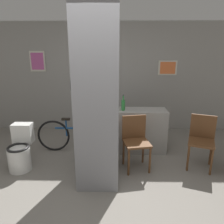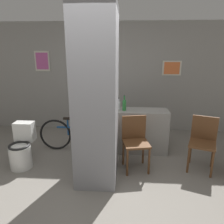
# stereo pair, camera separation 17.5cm
# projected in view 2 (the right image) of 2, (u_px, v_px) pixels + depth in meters

# --- Properties ---
(ground_plane) EXTENTS (14.00, 14.00, 0.00)m
(ground_plane) POSITION_uv_depth(u_px,v_px,m) (94.00, 191.00, 3.18)
(ground_plane) COLOR slate
(wall_back) EXTENTS (8.00, 0.09, 2.60)m
(wall_back) POSITION_uv_depth(u_px,v_px,m) (108.00, 78.00, 5.33)
(wall_back) COLOR gray
(wall_back) RESTS_ON ground_plane
(pillar_center) EXTENTS (0.64, 0.97, 2.60)m
(pillar_center) POSITION_uv_depth(u_px,v_px,m) (97.00, 97.00, 3.27)
(pillar_center) COLOR gray
(pillar_center) RESTS_ON ground_plane
(counter_shelf) EXTENTS (1.15, 0.44, 0.85)m
(counter_shelf) POSITION_uv_depth(u_px,v_px,m) (138.00, 131.00, 4.33)
(counter_shelf) COLOR gray
(counter_shelf) RESTS_ON ground_plane
(toilet) EXTENTS (0.37, 0.53, 0.75)m
(toilet) POSITION_uv_depth(u_px,v_px,m) (22.00, 149.00, 3.79)
(toilet) COLOR silver
(toilet) RESTS_ON ground_plane
(chair_near_pillar) EXTENTS (0.49, 0.49, 0.90)m
(chair_near_pillar) POSITION_uv_depth(u_px,v_px,m) (135.00, 140.00, 3.69)
(chair_near_pillar) COLOR brown
(chair_near_pillar) RESTS_ON ground_plane
(chair_by_doorway) EXTENTS (0.53, 0.53, 0.90)m
(chair_by_doorway) POSITION_uv_depth(u_px,v_px,m) (203.00, 140.00, 3.66)
(chair_by_doorway) COLOR brown
(chair_by_doorway) RESTS_ON ground_plane
(bicycle) EXTENTS (1.70, 0.42, 0.69)m
(bicycle) POSITION_uv_depth(u_px,v_px,m) (81.00, 135.00, 4.37)
(bicycle) COLOR black
(bicycle) RESTS_ON ground_plane
(bottle_tall) EXTENTS (0.07, 0.07, 0.31)m
(bottle_tall) POSITION_uv_depth(u_px,v_px,m) (124.00, 105.00, 4.16)
(bottle_tall) COLOR #267233
(bottle_tall) RESTS_ON counter_shelf
(bottle_short) EXTENTS (0.07, 0.07, 0.23)m
(bottle_short) POSITION_uv_depth(u_px,v_px,m) (119.00, 105.00, 4.27)
(bottle_short) COLOR silver
(bottle_short) RESTS_ON counter_shelf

